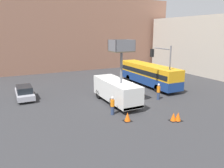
% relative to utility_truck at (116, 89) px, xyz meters
% --- Properties ---
extents(ground_plane, '(120.00, 120.00, 0.00)m').
position_rel_utility_truck_xyz_m(ground_plane, '(1.36, -0.45, -1.58)').
color(ground_plane, '#333335').
extents(building_backdrop_far, '(44.00, 10.00, 14.03)m').
position_rel_utility_truck_xyz_m(building_backdrop_far, '(1.36, 25.81, 5.43)').
color(building_backdrop_far, '#936651').
rests_on(building_backdrop_far, ground_plane).
extents(utility_truck, '(2.24, 7.12, 6.74)m').
position_rel_utility_truck_xyz_m(utility_truck, '(0.00, 0.00, 0.00)').
color(utility_truck, silver).
rests_on(utility_truck, ground_plane).
extents(city_bus, '(2.48, 11.45, 2.99)m').
position_rel_utility_truck_xyz_m(city_bus, '(7.74, 5.09, 0.18)').
color(city_bus, navy).
rests_on(city_bus, ground_plane).
extents(traffic_light_pole, '(2.90, 2.64, 5.87)m').
position_rel_utility_truck_xyz_m(traffic_light_pole, '(6.56, 0.52, 2.35)').
color(traffic_light_pole, slate).
rests_on(traffic_light_pole, ground_plane).
extents(road_worker_near_truck, '(0.38, 0.38, 1.77)m').
position_rel_utility_truck_xyz_m(road_worker_near_truck, '(-1.80, -2.73, -0.70)').
color(road_worker_near_truck, navy).
rests_on(road_worker_near_truck, ground_plane).
extents(road_worker_directing, '(0.38, 0.38, 1.86)m').
position_rel_utility_truck_xyz_m(road_worker_directing, '(4.89, -0.89, -0.65)').
color(road_worker_directing, navy).
rests_on(road_worker_directing, ground_plane).
extents(traffic_cone_near_truck, '(0.67, 0.67, 0.77)m').
position_rel_utility_truck_xyz_m(traffic_cone_near_truck, '(2.61, -6.52, -1.22)').
color(traffic_cone_near_truck, black).
rests_on(traffic_cone_near_truck, ground_plane).
extents(traffic_cone_mid_road, '(0.64, 0.64, 0.73)m').
position_rel_utility_truck_xyz_m(traffic_cone_mid_road, '(2.25, -6.35, -1.24)').
color(traffic_cone_mid_road, black).
rests_on(traffic_cone_mid_road, ground_plane).
extents(traffic_cone_far_side, '(0.68, 0.68, 0.78)m').
position_rel_utility_truck_xyz_m(traffic_cone_far_side, '(-1.31, -4.63, -1.21)').
color(traffic_cone_far_side, black).
rests_on(traffic_cone_far_side, ground_plane).
extents(parked_car_curbside, '(1.80, 4.77, 1.52)m').
position_rel_utility_truck_xyz_m(parked_car_curbside, '(-8.59, 6.13, -0.82)').
color(parked_car_curbside, '#A8A8B2').
rests_on(parked_car_curbside, ground_plane).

